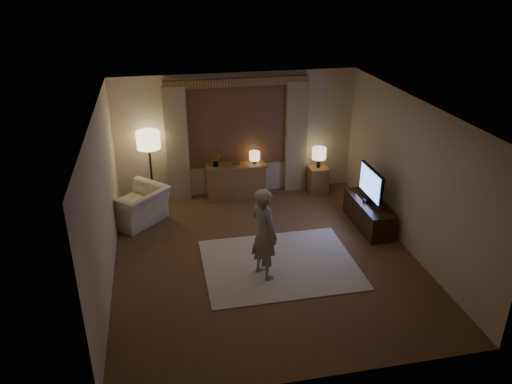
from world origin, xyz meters
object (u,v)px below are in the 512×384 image
object	(u,v)px
side_table	(318,179)
tv_stand	(368,214)
sideboard	(236,182)
person	(264,233)
armchair	(136,206)

from	to	relation	value
side_table	tv_stand	size ratio (longest dim) A/B	0.40
sideboard	person	xyz separation A→B (m)	(-0.06, -2.99, 0.42)
side_table	tv_stand	xyz separation A→B (m)	(0.44, -1.71, -0.03)
side_table	sideboard	bearing A→B (deg)	178.40
armchair	person	size ratio (longest dim) A/B	0.70
tv_stand	person	xyz separation A→B (m)	(-2.29, -1.23, 0.52)
sideboard	armchair	size ratio (longest dim) A/B	1.13
person	side_table	bearing A→B (deg)	-56.10
armchair	person	distance (m)	3.05
side_table	person	bearing A→B (deg)	-122.09
armchair	side_table	xyz separation A→B (m)	(3.84, 0.68, -0.06)
armchair	person	xyz separation A→B (m)	(1.99, -2.27, 0.43)
armchair	side_table	distance (m)	3.90
sideboard	armchair	world-z (taller)	sideboard
sideboard	armchair	bearing A→B (deg)	-160.42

